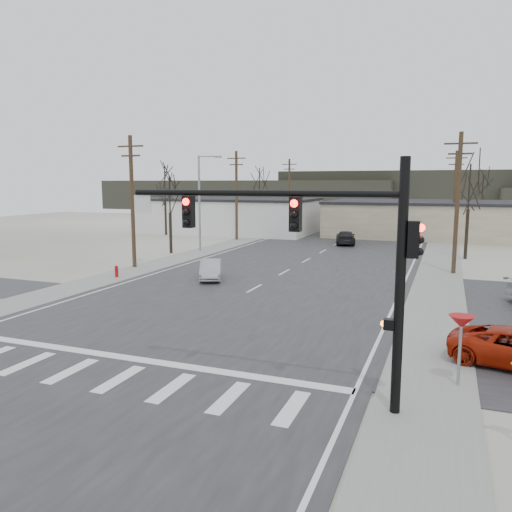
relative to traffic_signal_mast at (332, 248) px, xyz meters
The scene contains 26 objects.
ground 11.07m from the traffic_signal_mast, 141.84° to the left, with size 140.00×140.00×0.00m, color silver.
main_road 23.10m from the traffic_signal_mast, 110.42° to the left, with size 18.00×110.00×0.05m, color #252527.
cross_road 11.07m from the traffic_signal_mast, 141.84° to the left, with size 90.00×10.00×0.04m, color #252527.
sidewalk_left 32.41m from the traffic_signal_mast, 125.21° to the left, with size 3.00×90.00×0.06m, color gray.
sidewalk_right 26.75m from the traffic_signal_mast, 84.10° to the left, with size 3.00×90.00×0.06m, color gray.
traffic_signal_mast is the anchor object (origin of this frame).
fire_hydrant 23.39m from the traffic_signal_mast, 141.87° to the left, with size 0.24×0.24×0.87m.
yield_sign 5.21m from the traffic_signal_mast, 36.85° to the left, with size 0.80×0.80×2.35m.
building_left_far 52.07m from the traffic_signal_mast, 117.34° to the left, with size 22.30×12.30×4.50m.
building_right_far 50.31m from the traffic_signal_mast, 87.60° to the left, with size 26.30×14.30×4.30m.
upole_left_b 26.60m from the traffic_signal_mast, 136.81° to the left, with size 2.20×0.30×10.00m.
upole_left_c 42.85m from the traffic_signal_mast, 116.91° to the left, with size 2.20×0.30×10.00m.
upole_left_d 61.35m from the traffic_signal_mast, 108.43° to the left, with size 2.20×0.30×10.00m.
upole_right_a 24.48m from the traffic_signal_mast, 81.52° to the left, with size 2.20×0.30×10.00m.
upole_right_b 46.35m from the traffic_signal_mast, 85.54° to the left, with size 2.20×0.30×10.00m.
streetlight_main 33.84m from the traffic_signal_mast, 123.54° to the left, with size 2.40×0.25×9.00m.
tree_left_near 33.52m from the traffic_signal_mast, 128.57° to the left, with size 3.30×3.30×7.35m.
tree_right_mid 32.56m from the traffic_signal_mast, 81.86° to the left, with size 3.74×3.74×8.33m.
tree_left_far 56.63m from the traffic_signal_mast, 112.75° to the left, with size 3.96×3.96×8.82m.
tree_right_far 58.64m from the traffic_signal_mast, 83.04° to the left, with size 3.52×3.52×7.84m.
tree_left_mid 50.12m from the traffic_signal_mast, 126.63° to the left, with size 3.96×3.96×8.82m.
hill_left 107.17m from the traffic_signal_mast, 113.59° to the left, with size 70.00×18.00×7.00m, color #333026.
hill_center 102.45m from the traffic_signal_mast, 86.02° to the left, with size 80.00×18.00×9.00m, color #333026.
sedan_crossing 20.25m from the traffic_signal_mast, 126.36° to the left, with size 1.37×3.93×1.30m, color #9CA2A6.
car_far_a 39.26m from the traffic_signal_mast, 100.26° to the left, with size 1.96×4.83×1.40m, color black.
car_far_b 58.13m from the traffic_signal_mast, 100.48° to the left, with size 1.54×3.83×1.30m, color black.
Camera 1 is at (10.92, -20.10, 6.51)m, focal length 35.00 mm.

